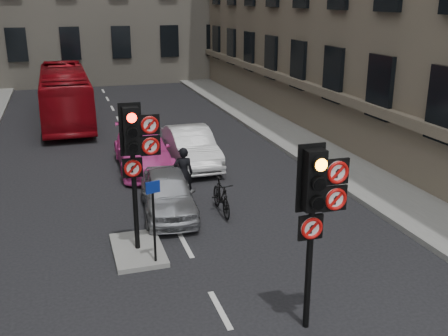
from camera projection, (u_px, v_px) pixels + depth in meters
pavement_right at (317, 147)px, 21.57m from camera, size 3.00×50.00×0.16m
centre_island at (138, 250)px, 12.85m from camera, size 1.20×2.00×0.12m
signal_near at (317, 200)px, 9.19m from camera, size 0.91×0.40×3.58m
signal_far at (136, 146)px, 12.05m from camera, size 0.91×0.40×3.58m
car_silver at (168, 193)px, 15.01m from camera, size 1.83×3.78×1.24m
car_white at (191, 147)px, 19.40m from camera, size 1.46×4.19×1.38m
car_pink at (143, 151)px, 19.00m from camera, size 1.96×4.59×1.32m
bus_red at (65, 95)px, 26.05m from camera, size 2.31×9.58×2.67m
motorcycle at (221, 196)px, 15.05m from camera, size 0.52×1.71×1.02m
motorcyclist at (183, 173)px, 16.08m from camera, size 0.66×0.49×1.64m
info_sign at (154, 210)px, 11.78m from camera, size 0.34×0.14×1.98m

